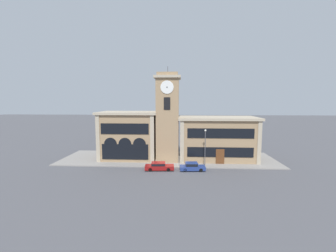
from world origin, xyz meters
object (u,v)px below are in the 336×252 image
fire_hydrant (154,164)px  parked_car_near (159,166)px  parked_car_mid (192,166)px  street_lamp (205,143)px

fire_hydrant → parked_car_near: bearing=-56.4°
parked_car_near → parked_car_mid: 5.45m
parked_car_near → street_lamp: 8.75m
street_lamp → parked_car_near: bearing=-166.5°
street_lamp → fire_hydrant: street_lamp is taller
fire_hydrant → street_lamp: bearing=1.4°
parked_car_near → street_lamp: size_ratio=0.75×
parked_car_near → street_lamp: street_lamp is taller
parked_car_mid → fire_hydrant: (-6.54, 1.65, -0.13)m
parked_car_near → fire_hydrant: bearing=119.8°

